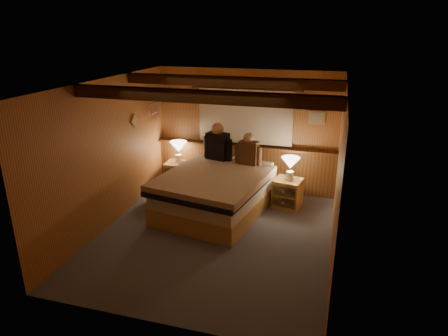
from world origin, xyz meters
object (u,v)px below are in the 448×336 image
at_px(nightstand_left, 178,174).
at_px(person_right, 249,151).
at_px(bed, 216,192).
at_px(lamp_left, 179,148).
at_px(lamp_right, 290,164).
at_px(person_left, 218,144).
at_px(nightstand_right, 287,193).
at_px(duffel_bag, 161,196).

bearing_deg(nightstand_left, person_right, -12.22).
distance_m(bed, person_right, 0.98).
distance_m(lamp_left, lamp_right, 2.33).
bearing_deg(lamp_right, bed, -155.78).
bearing_deg(person_right, bed, -116.42).
xyz_separation_m(bed, lamp_right, (1.22, 0.55, 0.45)).
distance_m(lamp_right, person_left, 1.46).
distance_m(nightstand_left, person_right, 1.72).
relative_size(lamp_left, person_left, 0.60).
distance_m(nightstand_left, nightstand_right, 2.34).
xyz_separation_m(lamp_left, lamp_right, (2.30, -0.39, -0.00)).
height_order(bed, person_left, person_left).
bearing_deg(person_right, person_left, 174.95).
bearing_deg(person_right, nightstand_left, 176.66).
bearing_deg(lamp_left, lamp_right, -9.53).
bearing_deg(lamp_left, nightstand_right, -9.23).
relative_size(nightstand_right, person_right, 0.89).
xyz_separation_m(nightstand_right, person_right, (-0.77, 0.09, 0.71)).
distance_m(bed, nightstand_left, 1.46).
distance_m(person_left, duffel_bag, 1.45).
xyz_separation_m(bed, duffel_bag, (-1.10, 0.04, -0.23)).
distance_m(bed, lamp_right, 1.41).
relative_size(nightstand_left, nightstand_right, 0.94).
bearing_deg(lamp_left, bed, -40.95).
relative_size(bed, person_left, 3.23).
height_order(nightstand_right, person_left, person_left).
height_order(lamp_right, duffel_bag, lamp_right).
height_order(person_left, duffel_bag, person_left).
distance_m(lamp_right, duffel_bag, 2.47).
height_order(person_left, person_right, person_left).
height_order(nightstand_right, person_right, person_right).
height_order(bed, nightstand_right, bed).
xyz_separation_m(nightstand_right, lamp_right, (0.03, -0.02, 0.57)).
distance_m(lamp_left, person_right, 1.54).
xyz_separation_m(nightstand_left, lamp_left, (0.04, 0.01, 0.57)).
bearing_deg(nightstand_right, lamp_left, -178.24).
relative_size(nightstand_left, person_right, 0.83).
bearing_deg(person_left, lamp_left, -177.05).
bearing_deg(lamp_right, person_right, 172.08).
height_order(bed, person_right, person_right).
xyz_separation_m(nightstand_right, duffel_bag, (-2.29, -0.52, -0.12)).
relative_size(lamp_left, person_right, 0.71).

